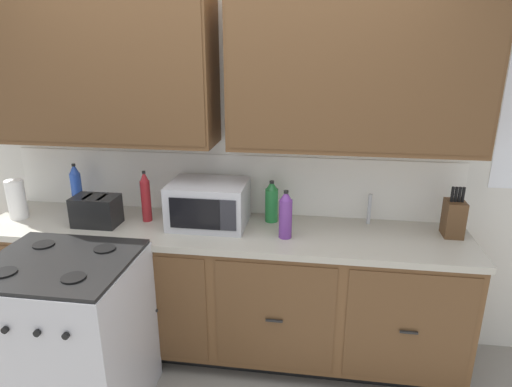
{
  "coord_description": "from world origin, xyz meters",
  "views": [
    {
      "loc": [
        0.59,
        -2.21,
        2.0
      ],
      "look_at": [
        0.23,
        0.27,
        1.15
      ],
      "focal_mm": 31.14,
      "sensor_mm": 36.0,
      "label": 1
    }
  ],
  "objects": [
    {
      "name": "counter_run",
      "position": [
        0.0,
        0.3,
        0.46
      ],
      "size": [
        3.05,
        0.64,
        0.9
      ],
      "color": "black",
      "rests_on": "ground_plane"
    },
    {
      "name": "bottle_blue",
      "position": [
        -1.03,
        0.45,
        1.07
      ],
      "size": [
        0.07,
        0.07,
        0.34
      ],
      "color": "blue",
      "rests_on": "counter_run"
    },
    {
      "name": "microwave",
      "position": [
        -0.09,
        0.35,
        1.04
      ],
      "size": [
        0.48,
        0.37,
        0.28
      ],
      "color": "#B7B7BC",
      "rests_on": "counter_run"
    },
    {
      "name": "toaster",
      "position": [
        -0.79,
        0.24,
        1.0
      ],
      "size": [
        0.28,
        0.18,
        0.19
      ],
      "color": "black",
      "rests_on": "counter_run"
    },
    {
      "name": "bottle_red",
      "position": [
        -0.5,
        0.35,
        1.07
      ],
      "size": [
        0.06,
        0.06,
        0.34
      ],
      "color": "maroon",
      "rests_on": "counter_run"
    },
    {
      "name": "sink_faucet",
      "position": [
        0.92,
        0.51,
        1.0
      ],
      "size": [
        0.02,
        0.02,
        0.2
      ],
      "primitive_type": "cylinder",
      "color": "#B2B5BA",
      "rests_on": "counter_run"
    },
    {
      "name": "bottle_violet",
      "position": [
        0.41,
        0.22,
        1.05
      ],
      "size": [
        0.08,
        0.08,
        0.29
      ],
      "color": "#663384",
      "rests_on": "counter_run"
    },
    {
      "name": "stove_range",
      "position": [
        -0.72,
        -0.33,
        0.47
      ],
      "size": [
        0.76,
        0.68,
        0.95
      ],
      "color": "#B7B7BC",
      "rests_on": "ground_plane"
    },
    {
      "name": "ground_plane",
      "position": [
        0.0,
        0.0,
        0.0
      ],
      "size": [
        8.0,
        8.0,
        0.0
      ],
      "primitive_type": "plane",
      "color": "gray"
    },
    {
      "name": "wall_unit",
      "position": [
        0.0,
        0.5,
        1.64
      ],
      "size": [
        4.22,
        0.4,
        2.41
      ],
      "color": "silver",
      "rests_on": "ground_plane"
    },
    {
      "name": "paper_towel_roll",
      "position": [
        -1.36,
        0.28,
        1.03
      ],
      "size": [
        0.12,
        0.12,
        0.26
      ],
      "primitive_type": "cylinder",
      "color": "white",
      "rests_on": "counter_run"
    },
    {
      "name": "bottle_green",
      "position": [
        0.3,
        0.46,
        1.04
      ],
      "size": [
        0.08,
        0.08,
        0.27
      ],
      "color": "#237A38",
      "rests_on": "counter_run"
    },
    {
      "name": "knife_block",
      "position": [
        1.4,
        0.39,
        1.02
      ],
      "size": [
        0.11,
        0.14,
        0.31
      ],
      "color": "#52361E",
      "rests_on": "counter_run"
    }
  ]
}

